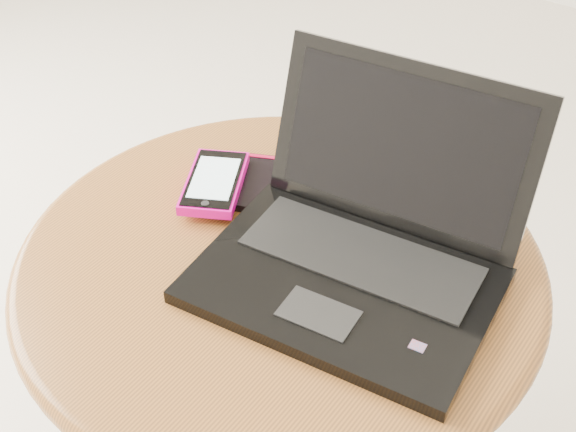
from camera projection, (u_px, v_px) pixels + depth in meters
The scene contains 4 objects.
table at pixel (280, 317), 1.00m from camera, with size 0.63×0.63×0.50m.
laptop at pixel (361, 244), 0.89m from camera, with size 0.35×0.32×0.21m.
phone_black at pixel (250, 182), 1.03m from camera, with size 0.10×0.13×0.01m.
phone_pink at pixel (214, 182), 1.01m from camera, with size 0.12×0.15×0.02m.
Camera 1 is at (0.47, -0.57, 1.12)m, focal length 49.35 mm.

